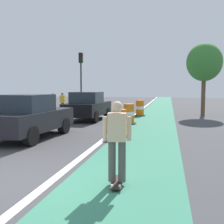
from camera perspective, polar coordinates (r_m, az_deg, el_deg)
ground_plane at (r=5.96m, az=-22.80°, el=-14.31°), size 100.00×100.00×0.00m
bike_lane_strip at (r=16.72m, az=9.07°, el=-1.51°), size 2.50×80.00×0.01m
lane_divider_stripe at (r=16.86m, az=3.97°, el=-1.40°), size 0.20×80.00×0.01m
skateboarder_on_lane at (r=5.27m, az=1.08°, el=-6.14°), size 0.57×0.82×1.69m
parked_sedan_nearest at (r=10.68m, az=-17.42°, el=-1.01°), size 2.10×4.20×1.70m
parked_sedan_second at (r=16.06m, az=-5.21°, el=1.23°), size 2.03×4.16×1.70m
traffic_barrel_front at (r=10.65m, az=1.66°, el=-2.41°), size 0.73×0.73×1.09m
traffic_barrel_mid at (r=14.33m, az=3.68°, el=-0.45°), size 0.73×0.73×1.09m
traffic_barrel_back at (r=18.46m, az=6.01°, el=0.81°), size 0.73×0.73×1.09m
traffic_light_corner at (r=24.50m, az=-6.68°, el=8.84°), size 0.41×0.32×5.10m
pedestrian_crossing at (r=19.64m, az=-12.50°, el=1.95°), size 0.34×0.20×1.61m
pedestrian_waiting at (r=19.60m, az=-10.61°, el=1.98°), size 0.34×0.20×1.61m
street_tree_sidewalk at (r=19.53m, az=19.24°, el=10.00°), size 2.40×2.40×5.00m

